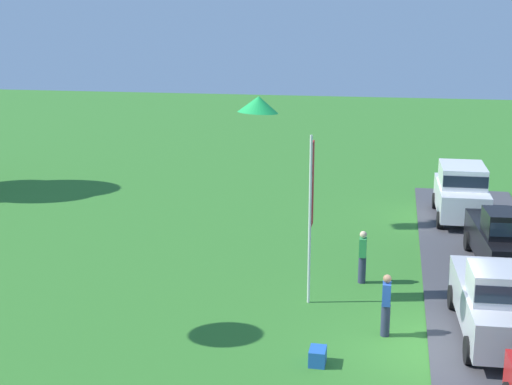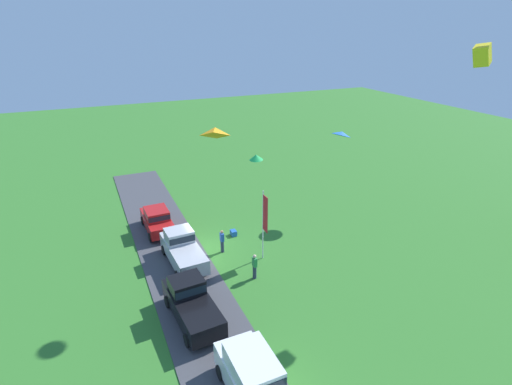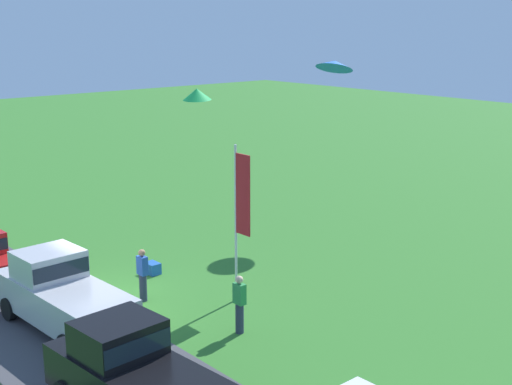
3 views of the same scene
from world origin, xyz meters
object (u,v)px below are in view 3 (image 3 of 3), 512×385
person_on_lawn (240,304)px  cooler_box (152,268)px  person_beside_suv (143,275)px  flag_banner (241,205)px  kite_delta_mid_center (335,65)px  kite_delta_high_left (197,94)px  car_pickup_near_entrance (61,292)px  car_pickup_mid_row (135,375)px

person_on_lawn → cooler_box: size_ratio=3.05×
person_beside_suv → person_on_lawn: size_ratio=1.00×
flag_banner → kite_delta_mid_center: kite_delta_mid_center is taller
kite_delta_high_left → cooler_box: bearing=-112.0°
car_pickup_near_entrance → car_pickup_mid_row: bearing=-9.7°
person_on_lawn → kite_delta_high_left: (-5.09, 2.37, 5.33)m
flag_banner → cooler_box: bearing=-170.2°
person_on_lawn → flag_banner: (-1.71, 1.46, 2.29)m
person_beside_suv → kite_delta_mid_center: kite_delta_mid_center is taller
person_on_lawn → kite_delta_high_left: 7.74m
person_on_lawn → cooler_box: (-5.74, 0.77, -0.68)m
person_beside_suv → cooler_box: person_beside_suv is taller
kite_delta_mid_center → car_pickup_near_entrance: bearing=-79.4°
person_beside_suv → car_pickup_near_entrance: bearing=-85.3°
car_pickup_near_entrance → flag_banner: size_ratio=1.02×
person_beside_suv → car_pickup_mid_row: bearing=-33.1°
person_on_lawn → kite_delta_high_left: size_ratio=1.76×
flag_banner → kite_delta_mid_center: 10.52m
kite_delta_high_left → kite_delta_mid_center: size_ratio=0.62×
car_pickup_near_entrance → kite_delta_high_left: size_ratio=5.22×
car_pickup_near_entrance → car_pickup_mid_row: size_ratio=0.99×
cooler_box → flag_banner: bearing=9.8°
person_on_lawn → kite_delta_mid_center: (-6.17, 10.26, 5.95)m
car_pickup_mid_row → flag_banner: 7.44m
car_pickup_near_entrance → car_pickup_mid_row: 5.70m
person_beside_suv → kite_delta_high_left: bearing=112.0°
person_beside_suv → cooler_box: (-1.93, 1.57, -0.68)m
car_pickup_near_entrance → cooler_box: car_pickup_near_entrance is taller
car_pickup_mid_row → kite_delta_high_left: bearing=135.6°
person_on_lawn → car_pickup_near_entrance: bearing=-134.2°
car_pickup_mid_row → person_on_lawn: size_ratio=3.00×
person_on_lawn → kite_delta_high_left: bearing=155.1°
flag_banner → cooler_box: 5.05m
car_pickup_near_entrance → cooler_box: bearing=116.0°
cooler_box → car_pickup_near_entrance: bearing=-64.0°
person_on_lawn → kite_delta_mid_center: 13.37m
car_pickup_near_entrance → person_on_lawn: size_ratio=2.97×
person_beside_suv → person_on_lawn: 3.89m
person_beside_suv → kite_delta_high_left: size_ratio=1.76×
person_on_lawn → kite_delta_mid_center: size_ratio=1.08×
car_pickup_mid_row → kite_delta_mid_center: bearing=118.9°
cooler_box → person_on_lawn: bearing=-7.6°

